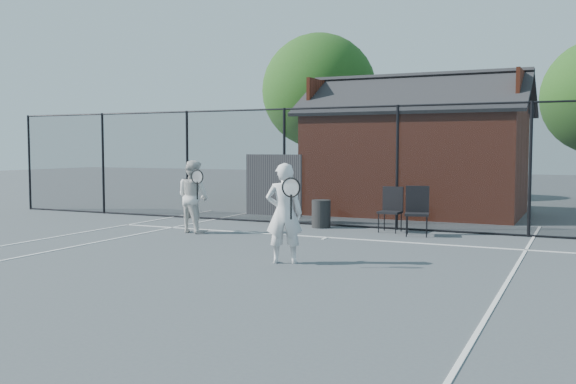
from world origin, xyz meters
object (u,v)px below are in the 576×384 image
at_px(player_back, 193,196).
at_px(chair_right, 417,212).
at_px(clubhouse, 417,160).
at_px(chair_left, 390,210).
at_px(waste_bin, 321,214).
at_px(player_front, 284,213).

height_order(player_back, chair_right, player_back).
relative_size(clubhouse, chair_right, 5.97).
xyz_separation_m(clubhouse, chair_right, (1.21, -4.90, -1.06)).
height_order(clubhouse, player_back, clubhouse).
xyz_separation_m(player_back, chair_left, (4.15, 1.98, -0.33)).
bearing_deg(clubhouse, waste_bin, -106.47).
xyz_separation_m(player_front, waste_bin, (-1.26, 4.80, -0.52)).
bearing_deg(player_back, waste_bin, 41.41).
bearing_deg(player_back, chair_right, 18.05).
bearing_deg(player_back, chair_left, 25.53).
relative_size(chair_left, chair_right, 0.95).
bearing_deg(waste_bin, player_front, -75.31).
height_order(clubhouse, player_front, clubhouse).
distance_m(chair_left, waste_bin, 1.79).
bearing_deg(chair_right, clubhouse, 92.03).
bearing_deg(chair_left, waste_bin, 178.82).
bearing_deg(clubhouse, chair_right, -76.11).
bearing_deg(chair_left, chair_right, -25.97).
height_order(clubhouse, chair_left, clubhouse).
bearing_deg(clubhouse, player_front, -90.26).
distance_m(clubhouse, chair_left, 4.66).
xyz_separation_m(clubhouse, chair_left, (0.48, -4.51, -1.09)).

